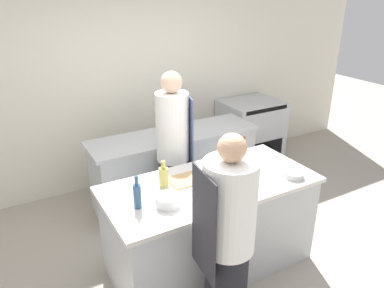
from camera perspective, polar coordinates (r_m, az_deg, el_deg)
The scene contains 15 objects.
ground_plane at distance 3.94m, azimuth 2.63°, elevation -17.62°, with size 16.00×16.00×0.00m, color #A89E8E.
wall_back at distance 5.05m, azimuth -10.11°, elevation 9.39°, with size 8.00×0.06×2.80m.
prep_counter at distance 3.66m, azimuth 2.76°, elevation -12.15°, with size 1.96×0.92×0.92m.
pass_counter at distance 4.69m, azimuth -2.59°, elevation -3.61°, with size 2.10×0.62×0.92m.
oven_range at distance 5.84m, azimuth 8.87°, elevation 1.89°, with size 0.87×0.70×0.97m.
chef_at_prep_near at distance 2.85m, azimuth 5.42°, elevation -14.46°, with size 0.42×0.40×1.68m.
chef_at_stove at distance 4.04m, azimuth -2.88°, elevation -1.30°, with size 0.39×0.38×1.78m.
bottle_olive_oil at distance 3.19m, azimuth 1.12°, elevation -6.47°, with size 0.08×0.08×0.20m.
bottle_vinegar at distance 3.85m, azimuth 7.83°, elevation -0.89°, with size 0.06×0.06×0.25m.
bottle_wine at distance 3.03m, azimuth -8.34°, elevation -7.72°, with size 0.06×0.06×0.29m.
bottle_cooking_oil at distance 3.32m, azimuth -4.35°, elevation -4.93°, with size 0.09×0.09×0.24m.
bowl_mixing_large at distance 3.06m, azimuth -3.75°, elevation -8.63°, with size 0.20×0.20×0.09m.
bowl_prep_small at distance 3.61m, azimuth 15.29°, elevation -4.55°, with size 0.18×0.18×0.06m.
bowl_ceramic_blue at distance 3.64m, azimuth 5.98°, elevation -3.54°, with size 0.27×0.27×0.05m.
cutting_board at distance 3.45m, azimuth -0.45°, elevation -5.35°, with size 0.38×0.25×0.01m.
Camera 1 is at (-1.61, -2.51, 2.57)m, focal length 35.00 mm.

